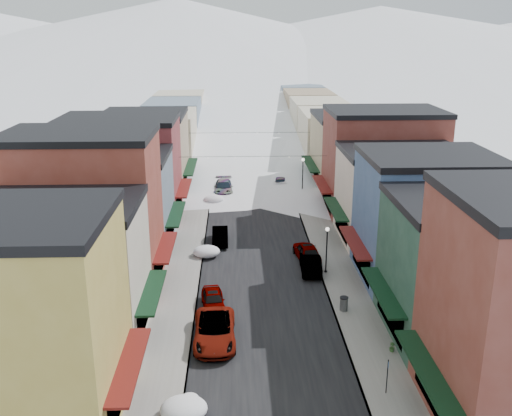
{
  "coord_description": "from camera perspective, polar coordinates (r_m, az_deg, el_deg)",
  "views": [
    {
      "loc": [
        -2.04,
        -21.83,
        19.81
      ],
      "look_at": [
        0.0,
        31.98,
        2.74
      ],
      "focal_mm": 40.0,
      "sensor_mm": 36.0,
      "label": 1
    }
  ],
  "objects": [
    {
      "name": "distant_blocks",
      "position": [
        106.04,
        -1.06,
        9.01
      ],
      "size": [
        34.0,
        55.0,
        8.0
      ],
      "color": "gray",
      "rests_on": "ground"
    },
    {
      "name": "car_silver_wagon",
      "position": [
        70.95,
        -3.27,
        2.05
      ],
      "size": [
        2.38,
        5.82,
        1.69
      ],
      "primitive_type": "imported",
      "rotation": [
        0.0,
        0.0,
        0.0
      ],
      "color": "#9FA3A7",
      "rests_on": "ground"
    },
    {
      "name": "snow_pile_mid",
      "position": [
        51.9,
        -4.95,
        -4.33
      ],
      "size": [
        2.44,
        2.7,
        1.03
      ],
      "color": "white",
      "rests_on": "ground"
    },
    {
      "name": "bldg_r_blue",
      "position": [
        47.73,
        16.55,
        -0.92
      ],
      "size": [
        11.3,
        9.2,
        10.5
      ],
      "color": "#37537E",
      "rests_on": "ground"
    },
    {
      "name": "bldg_r_cream",
      "position": [
        56.29,
        14.15,
        1.27
      ],
      "size": [
        12.3,
        9.2,
        9.0
      ],
      "color": "beige",
      "rests_on": "ground"
    },
    {
      "name": "bldg_l_brick_far",
      "position": [
        62.71,
        -13.32,
        3.92
      ],
      "size": [
        13.3,
        9.2,
        11.0
      ],
      "color": "maroon",
      "rests_on": "ground"
    },
    {
      "name": "car_lane_silver",
      "position": [
        83.09,
        -2.1,
        4.36
      ],
      "size": [
        2.57,
        5.04,
        1.64
      ],
      "primitive_type": "imported",
      "rotation": [
        0.0,
        0.0,
        0.14
      ],
      "color": "#AEB1B7",
      "rests_on": "ground"
    },
    {
      "name": "bldg_r_brick_far",
      "position": [
        64.51,
        12.5,
        4.58
      ],
      "size": [
        13.3,
        9.2,
        11.5
      ],
      "color": "maroon",
      "rests_on": "ground"
    },
    {
      "name": "car_black_sedan",
      "position": [
        74.24,
        2.46,
        2.63
      ],
      "size": [
        2.31,
        4.75,
        1.33
      ],
      "primitive_type": "imported",
      "rotation": [
        0.0,
        0.0,
        3.04
      ],
      "color": "black",
      "rests_on": "ground"
    },
    {
      "name": "bldg_l_tan",
      "position": [
        72.25,
        -11.05,
        5.44
      ],
      "size": [
        11.3,
        11.2,
        10.0
      ],
      "color": "#9B8365",
      "rests_on": "ground"
    },
    {
      "name": "snow_pile_near",
      "position": [
        32.32,
        -7.18,
        -19.23
      ],
      "size": [
        2.53,
        2.76,
        1.07
      ],
      "color": "white",
      "rests_on": "ground"
    },
    {
      "name": "road",
      "position": [
        84.22,
        -0.72,
        3.98
      ],
      "size": [
        10.0,
        160.0,
        0.01
      ],
      "primitive_type": "cube",
      "color": "black",
      "rests_on": "ground"
    },
    {
      "name": "bldg_l_cream",
      "position": [
        39.11,
        -18.66,
        -6.03
      ],
      "size": [
        11.3,
        8.2,
        9.5
      ],
      "color": "beige",
      "rests_on": "ground"
    },
    {
      "name": "mountain_ridge",
      "position": [
        299.57,
        -5.74,
        16.46
      ],
      "size": [
        670.0,
        340.0,
        34.0
      ],
      "color": "silver",
      "rests_on": "ground"
    },
    {
      "name": "bldg_l_grayblue",
      "position": [
        54.24,
        -13.94,
        0.67
      ],
      "size": [
        11.3,
        9.2,
        9.0
      ],
      "color": "slate",
      "rests_on": "ground"
    },
    {
      "name": "curb_left",
      "position": [
        84.23,
        -4.17,
        3.99
      ],
      "size": [
        0.1,
        160.0,
        0.15
      ],
      "primitive_type": "cube",
      "color": "slate",
      "rests_on": "ground"
    },
    {
      "name": "curb_right",
      "position": [
        84.48,
        2.71,
        4.06
      ],
      "size": [
        0.1,
        160.0,
        0.15
      ],
      "primitive_type": "cube",
      "color": "slate",
      "rests_on": "ground"
    },
    {
      "name": "overhead_cables",
      "position": [
        70.69,
        -0.48,
        6.48
      ],
      "size": [
        16.4,
        15.04,
        0.04
      ],
      "color": "black",
      "rests_on": "ground"
    },
    {
      "name": "bldg_l_brick_near",
      "position": [
        45.95,
        -16.76,
        -0.34
      ],
      "size": [
        12.3,
        8.2,
        12.5
      ],
      "color": "maroon",
      "rests_on": "ground"
    },
    {
      "name": "bldg_r_tan",
      "position": [
        74.0,
        9.8,
        5.59
      ],
      "size": [
        11.3,
        11.2,
        9.5
      ],
      "color": "tan",
      "rests_on": "ground"
    },
    {
      "name": "car_green_sedan",
      "position": [
        48.7,
        5.46,
        -5.52
      ],
      "size": [
        1.79,
        4.69,
        1.53
      ],
      "primitive_type": "imported",
      "rotation": [
        0.0,
        0.0,
        3.1
      ],
      "color": "black",
      "rests_on": "ground"
    },
    {
      "name": "streetlamp_far",
      "position": [
        69.52,
        4.69,
        3.61
      ],
      "size": [
        0.39,
        0.39,
        4.66
      ],
      "color": "black",
      "rests_on": "sidewalk_right"
    },
    {
      "name": "car_lane_white",
      "position": [
        91.79,
        0.35,
        5.55
      ],
      "size": [
        2.67,
        5.01,
        1.34
      ],
      "primitive_type": "imported",
      "rotation": [
        0.0,
        0.0,
        3.24
      ],
      "color": "white",
      "rests_on": "ground"
    },
    {
      "name": "car_silver_sedan",
      "position": [
        42.59,
        -4.32,
        -9.15
      ],
      "size": [
        2.08,
        4.2,
        1.38
      ],
      "primitive_type": "imported",
      "rotation": [
        0.0,
        0.0,
        0.12
      ],
      "color": "#93969B",
      "rests_on": "ground"
    },
    {
      "name": "bldg_r_green",
      "position": [
        40.04,
        20.48,
        -5.67
      ],
      "size": [
        11.3,
        9.2,
        9.5
      ],
      "color": "#204233",
      "rests_on": "ground"
    },
    {
      "name": "car_white_suv",
      "position": [
        38.39,
        -4.16,
        -12.12
      ],
      "size": [
        2.83,
        5.9,
        1.62
      ],
      "primitive_type": "imported",
      "rotation": [
        0.0,
        0.0,
        0.02
      ],
      "color": "silver",
      "rests_on": "ground"
    },
    {
      "name": "bldg_l_yellow",
      "position": [
        31.45,
        -23.08,
        -10.48
      ],
      "size": [
        11.3,
        8.7,
        11.5
      ],
      "color": "#B29B41",
      "rests_on": "ground"
    },
    {
      "name": "snow_pile_far",
      "position": [
        67.36,
        -4.24,
        0.86
      ],
      "size": [
        2.39,
        2.67,
        1.01
      ],
      "color": "white",
      "rests_on": "ground"
    },
    {
      "name": "sidewalk_left",
      "position": [
        84.3,
        -5.22,
        3.97
      ],
      "size": [
        3.2,
        160.0,
        0.15
      ],
      "primitive_type": "cube",
      "color": "gray",
      "rests_on": "ground"
    },
    {
      "name": "trash_can",
      "position": [
        42.43,
        8.78,
        -9.43
      ],
      "size": [
        0.62,
        0.62,
        1.05
      ],
      "color": "#55585A",
      "rests_on": "sidewalk_right"
    },
    {
      "name": "parking_sign",
      "position": [
        33.88,
        13.01,
        -15.84
      ],
      "size": [
        0.07,
        0.29,
        2.13
      ],
      "color": "black",
      "rests_on": "sidewalk_right"
    },
    {
      "name": "car_dark_hatch",
      "position": [
        54.92,
        -3.61,
        -2.8
      ],
      "size": [
        1.61,
        4.33,
        1.42
      ],
      "primitive_type": "imported",
      "rotation": [
        0.0,
        0.0,
        0.03
      ],
      "color": "black",
      "rests_on": "ground"
    },
    {
      "name": "streetlamp_near",
      "position": [
        47.76,
        7.09,
        -3.6
      ],
      "size": [
        0.33,
        0.33,
        3.99
      ],
      "color": "black",
      "rests_on": "sidewalk_right"
    },
    {
      "name": "planter_far",
      "position": [
        38.21,
        13.44,
        -13.38
      ],
      "size": [
        0.39,
        0.39,
        0.61
      ],
      "primitive_type": "imported",
      "rotation": [
        0.0,
        0.0,
        0.14
      ],
      "color": "#36622C",
      "rests_on": "sidewalk_right"
    },
    {
      "name": "sidewalk_right",
      "position": [
        84.62,
        3.76,
        4.06
      ],
      "size": [
        3.2,
        160.0,
        0.15
      ],
      "primitive_type": "cube",
      "color": "gray",
      "rests_on": "ground"
    },
    {
      "name": "car_gray_suv",
      "position": [
        51.19,
        5.12,
        -4.31
      ],
      "size": [
        2.39,
        4.76,
        1.56
      ],
      "primitive_type": "imported",
      "rotation": [
        0.0,
        0.0,
        3.26
      ],
      "color": "gray",
      "rests_on": "ground"
    }
  ]
}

